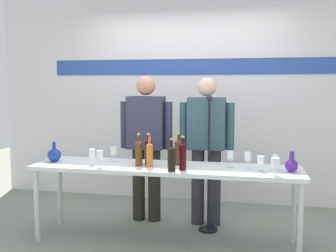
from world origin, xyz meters
The scene contains 22 objects.
ground_plane centered at (0.00, 0.00, 0.00)m, with size 10.00×10.00×0.00m, color gray.
back_wall centered at (0.00, 1.51, 1.50)m, with size 5.28×0.11×3.00m.
display_table centered at (0.00, 0.00, 0.70)m, with size 2.58×0.58×0.76m.
decanter_blue_left centered at (-1.14, -0.02, 0.83)m, with size 0.14×0.14×0.21m.
decanter_blue_right centered at (1.17, -0.02, 0.83)m, with size 0.11×0.11×0.19m.
presenter_left centered at (-0.34, 0.58, 0.93)m, with size 0.60×0.22×1.63m.
presenter_right centered at (0.34, 0.58, 0.92)m, with size 0.59×0.22×1.61m.
wine_bottle_0 centered at (-0.13, -0.07, 0.89)m, with size 0.06×0.06×0.31m.
wine_bottle_1 centered at (-0.17, 0.02, 0.90)m, with size 0.07×0.07×0.31m.
wine_bottle_2 centered at (0.20, -0.14, 0.90)m, with size 0.07×0.07×0.31m.
wine_bottle_3 centered at (0.12, 0.07, 0.89)m, with size 0.08×0.08×0.32m.
wine_bottle_4 centered at (-0.25, -0.05, 0.89)m, with size 0.07×0.07×0.31m.
wine_bottle_5 centered at (0.11, -0.21, 0.88)m, with size 0.07×0.07×0.30m.
wine_glass_left_0 centered at (-0.70, -0.09, 0.87)m, with size 0.06×0.06×0.16m.
wine_glass_left_1 centered at (-0.55, 0.10, 0.87)m, with size 0.07×0.07×0.16m.
wine_glass_left_2 centered at (-0.59, -0.18, 0.87)m, with size 0.06×0.06×0.16m.
wine_glass_right_0 centered at (1.03, 0.00, 0.86)m, with size 0.06×0.06×0.15m.
wine_glass_right_1 centered at (0.62, 0.04, 0.88)m, with size 0.06×0.06×0.16m.
wine_glass_right_2 centered at (1.02, -0.19, 0.87)m, with size 0.07×0.07×0.15m.
wine_glass_right_3 centered at (0.78, 0.01, 0.88)m, with size 0.06×0.06×0.16m.
wine_glass_right_4 centered at (0.90, -0.04, 0.86)m, with size 0.06×0.06×0.14m.
microphone_stand centered at (0.38, 0.39, 0.47)m, with size 0.20×0.20×1.43m.
Camera 1 is at (0.78, -3.62, 1.54)m, focal length 41.80 mm.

